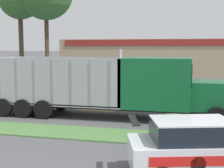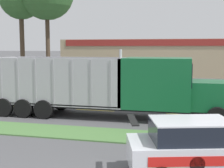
# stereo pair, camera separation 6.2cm
# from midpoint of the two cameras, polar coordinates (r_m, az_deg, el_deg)

# --- Properties ---
(grass_verge) EXTENTS (120.00, 2.01, 0.06)m
(grass_verge) POSITION_cam_midpoint_polar(r_m,az_deg,el_deg) (13.37, 1.01, -9.40)
(grass_verge) COLOR #517F42
(grass_verge) RESTS_ON ground_plane
(centre_line_3) EXTENTS (2.40, 0.14, 0.01)m
(centre_line_3) POSITION_cam_midpoint_polar(r_m,az_deg,el_deg) (20.87, -17.70, -3.92)
(centre_line_3) COLOR yellow
(centre_line_3) RESTS_ON ground_plane
(centre_line_4) EXTENTS (2.40, 0.14, 0.01)m
(centre_line_4) POSITION_cam_midpoint_polar(r_m,az_deg,el_deg) (18.71, -3.31, -4.82)
(centre_line_4) COLOR yellow
(centre_line_4) RESTS_ON ground_plane
(centre_line_5) EXTENTS (2.40, 0.14, 0.01)m
(centre_line_5) POSITION_cam_midpoint_polar(r_m,az_deg,el_deg) (17.96, 13.52, -5.48)
(centre_line_5) COLOR yellow
(centre_line_5) RESTS_ON ground_plane
(dump_truck_lead) EXTENTS (12.94, 2.73, 3.65)m
(dump_truck_lead) POSITION_cam_midpoint_polar(r_m,az_deg,el_deg) (16.38, 4.24, -0.74)
(dump_truck_lead) COLOR black
(dump_truck_lead) RESTS_ON ground_plane
(rally_car) EXTENTS (4.33, 2.75, 1.73)m
(rally_car) POSITION_cam_midpoint_polar(r_m,az_deg,el_deg) (9.48, 15.07, -11.15)
(rally_car) COLOR silver
(rally_car) RESTS_ON ground_plane
(store_building_backdrop) EXTENTS (32.84, 12.10, 4.78)m
(store_building_backdrop) POSITION_cam_midpoint_polar(r_m,az_deg,el_deg) (45.27, 13.15, 4.84)
(store_building_backdrop) COLOR tan
(store_building_backdrop) RESTS_ON ground_plane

